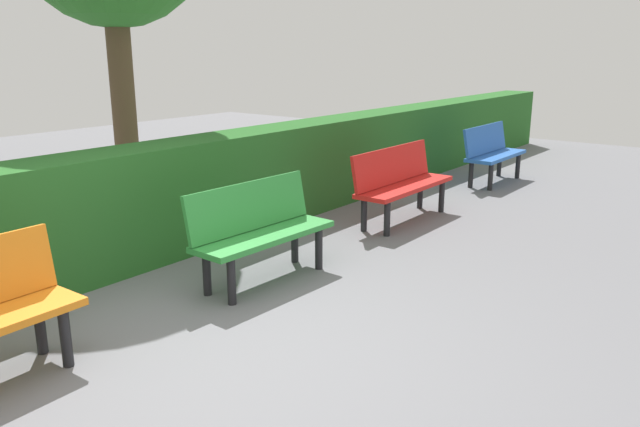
{
  "coord_description": "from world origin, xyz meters",
  "views": [
    {
      "loc": [
        2.54,
        2.97,
        1.99
      ],
      "look_at": [
        -1.69,
        -0.3,
        0.55
      ],
      "focal_mm": 34.75,
      "sensor_mm": 36.0,
      "label": 1
    }
  ],
  "objects": [
    {
      "name": "bench_blue",
      "position": [
        -6.35,
        -0.62,
        0.48
      ],
      "size": [
        1.37,
        0.46,
        0.86
      ],
      "rotation": [
        0.0,
        0.0,
        0.0
      ],
      "color": "blue",
      "rests_on": "ground_plane"
    },
    {
      "name": "hedge_row",
      "position": [
        -1.17,
        -1.83,
        0.55
      ],
      "size": [
        18.89,
        0.59,
        1.09
      ],
      "primitive_type": "cube",
      "color": "#266023",
      "rests_on": "ground_plane"
    },
    {
      "name": "ground_plane",
      "position": [
        0.0,
        0.0,
        0.0
      ],
      "size": [
        22.89,
        22.89,
        0.0
      ],
      "primitive_type": "plane",
      "color": "slate"
    },
    {
      "name": "bench_red",
      "position": [
        -3.66,
        -0.62,
        0.48
      ],
      "size": [
        1.59,
        0.46,
        0.86
      ],
      "rotation": [
        0.0,
        0.0,
        0.0
      ],
      "color": "red",
      "rests_on": "ground_plane"
    },
    {
      "name": "bench_green",
      "position": [
        -1.21,
        -0.6,
        0.48
      ],
      "size": [
        1.39,
        0.52,
        0.86
      ],
      "rotation": [
        0.0,
        0.0,
        -0.04
      ],
      "color": "#2D8C38",
      "rests_on": "ground_plane"
    }
  ]
}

